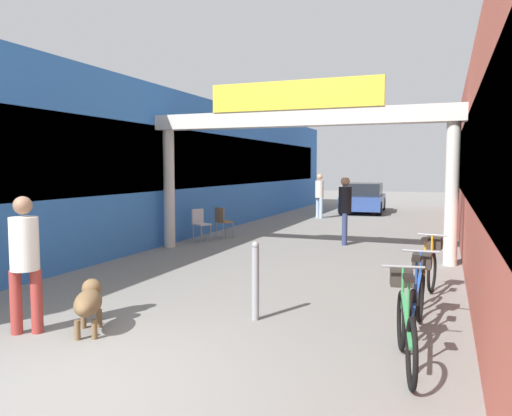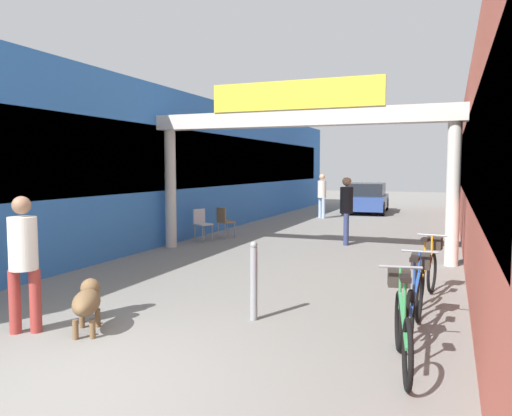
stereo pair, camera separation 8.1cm
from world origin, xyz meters
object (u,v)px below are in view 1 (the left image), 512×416
at_px(pedestrian_with_dog, 25,256).
at_px(bicycle_green_nearest, 405,322).
at_px(dog_on_leash, 89,301).
at_px(bicycle_blue_second, 417,297).
at_px(bicycle_orange_third, 428,270).
at_px(cafe_chair_aluminium_nearer, 200,222).
at_px(pedestrian_elderly_walking, 319,193).
at_px(parked_car_blue, 363,198).
at_px(pedestrian_carrying_crate, 345,206).
at_px(cafe_chair_wood_farther, 222,220).
at_px(bollard_post_metal, 255,280).

relative_size(pedestrian_with_dog, bicycle_green_nearest, 1.01).
bearing_deg(dog_on_leash, bicycle_blue_second, 21.21).
relative_size(bicycle_blue_second, bicycle_orange_third, 1.01).
distance_m(pedestrian_with_dog, bicycle_orange_third, 5.77).
distance_m(bicycle_green_nearest, cafe_chair_aluminium_nearer, 9.20).
xyz_separation_m(pedestrian_elderly_walking, bicycle_green_nearest, (4.39, -14.30, -0.58)).
distance_m(dog_on_leash, bicycle_green_nearest, 3.76).
xyz_separation_m(bicycle_blue_second, parked_car_blue, (-3.21, 16.45, 0.21)).
distance_m(dog_on_leash, bicycle_orange_third, 5.02).
xyz_separation_m(pedestrian_carrying_crate, cafe_chair_wood_farther, (-3.52, -0.08, -0.49)).
bearing_deg(pedestrian_carrying_crate, bicycle_orange_third, -65.62).
height_order(pedestrian_with_dog, dog_on_leash, pedestrian_with_dog).
distance_m(pedestrian_elderly_walking, bicycle_green_nearest, 14.97).
distance_m(bicycle_green_nearest, bollard_post_metal, 2.16).
distance_m(cafe_chair_wood_farther, parked_car_blue, 10.17).
bearing_deg(pedestrian_elderly_walking, bollard_post_metal, -79.87).
relative_size(pedestrian_with_dog, pedestrian_carrying_crate, 0.94).
distance_m(pedestrian_carrying_crate, parked_car_blue, 9.84).
bearing_deg(cafe_chair_wood_farther, bicycle_green_nearest, -53.83).
distance_m(pedestrian_carrying_crate, bicycle_orange_third, 5.47).
bearing_deg(dog_on_leash, bicycle_orange_third, 39.60).
bearing_deg(parked_car_blue, cafe_chair_wood_farther, -104.20).
relative_size(pedestrian_carrying_crate, cafe_chair_aluminium_nearer, 2.01).
bearing_deg(bicycle_orange_third, pedestrian_with_dog, -142.19).
bearing_deg(cafe_chair_wood_farther, cafe_chair_aluminium_nearer, -115.33).
relative_size(bicycle_green_nearest, bollard_post_metal, 1.58).
bearing_deg(bicycle_blue_second, cafe_chair_wood_farther, 130.88).
bearing_deg(pedestrian_carrying_crate, bicycle_blue_second, -71.87).
bearing_deg(bicycle_orange_third, parked_car_blue, 102.51).
bearing_deg(bollard_post_metal, pedestrian_elderly_walking, 100.13).
bearing_deg(bicycle_blue_second, pedestrian_elderly_walking, 108.67).
xyz_separation_m(pedestrian_elderly_walking, parked_car_blue, (1.25, 3.27, -0.38)).
relative_size(bicycle_orange_third, parked_car_blue, 0.41).
bearing_deg(bicycle_blue_second, cafe_chair_aluminium_nearer, 135.91).
xyz_separation_m(bicycle_blue_second, bollard_post_metal, (-2.05, -0.29, 0.10)).
height_order(bicycle_blue_second, cafe_chair_aluminium_nearer, bicycle_blue_second).
bearing_deg(parked_car_blue, pedestrian_with_dog, -93.99).
xyz_separation_m(pedestrian_carrying_crate, bicycle_green_nearest, (2.12, -7.80, -0.60)).
relative_size(pedestrian_carrying_crate, bicycle_orange_third, 1.07).
bearing_deg(bicycle_orange_third, dog_on_leash, -140.40).
bearing_deg(bicycle_green_nearest, cafe_chair_aluminium_nearer, 130.60).
relative_size(pedestrian_elderly_walking, cafe_chair_wood_farther, 1.99).
bearing_deg(dog_on_leash, bicycle_green_nearest, 5.37).
bearing_deg(cafe_chair_aluminium_nearer, dog_on_leash, -72.99).
xyz_separation_m(dog_on_leash, bicycle_blue_second, (3.80, 1.48, 0.05)).
relative_size(bicycle_green_nearest, cafe_chair_aluminium_nearer, 1.88).
bearing_deg(bicycle_orange_third, pedestrian_carrying_crate, 114.38).
xyz_separation_m(bicycle_orange_third, bollard_post_metal, (-2.11, -2.01, 0.10)).
relative_size(bicycle_blue_second, parked_car_blue, 0.41).
relative_size(pedestrian_elderly_walking, parked_car_blue, 0.43).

